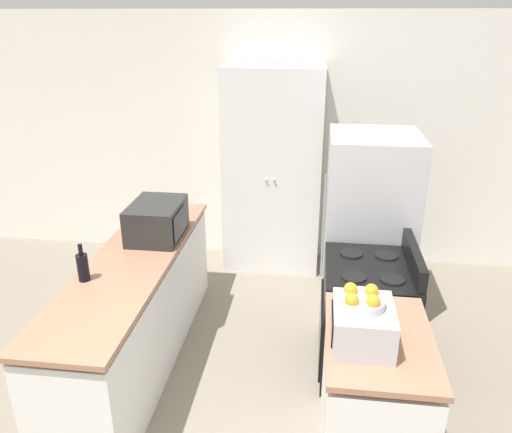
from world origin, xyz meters
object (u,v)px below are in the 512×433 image
microwave (157,220)px  wine_bottle (83,267)px  pantry_cabinet (273,172)px  refrigerator (368,229)px  stove (366,318)px  fruit_bowl (361,300)px  toaster_oven (362,325)px

microwave → wine_bottle: bearing=-110.3°
pantry_cabinet → refrigerator: (0.91, -0.84, -0.22)m
stove → wine_bottle: bearing=-167.1°
refrigerator → microwave: size_ratio=3.15×
wine_bottle → microwave: bearing=69.7°
pantry_cabinet → wine_bottle: size_ratio=7.87×
stove → fruit_bowl: size_ratio=4.15×
pantry_cabinet → toaster_oven: size_ratio=5.44×
microwave → fruit_bowl: fruit_bowl is taller
toaster_oven → fruit_bowl: 0.15m
stove → microwave: 1.79m
stove → microwave: bearing=169.7°
microwave → fruit_bowl: 1.94m
pantry_cabinet → stove: size_ratio=2.02×
stove → wine_bottle: size_ratio=3.90×
refrigerator → microwave: (-1.71, -0.50, 0.20)m
fruit_bowl → wine_bottle: bearing=165.7°
stove → refrigerator: size_ratio=0.63×
refrigerator → toaster_oven: (-0.18, -1.71, 0.16)m
toaster_oven → stove: bearing=81.9°
microwave → refrigerator: bearing=16.2°
stove → wine_bottle: (-1.94, -0.45, 0.53)m
pantry_cabinet → microwave: pantry_cabinet is taller
microwave → toaster_oven: microwave is taller
pantry_cabinet → wine_bottle: pantry_cabinet is taller
fruit_bowl → stove: bearing=80.7°
fruit_bowl → refrigerator: bearing=83.5°
refrigerator → microwave: bearing=-163.8°
refrigerator → microwave: refrigerator is taller
wine_bottle → toaster_oven: (1.81, -0.47, 0.01)m
pantry_cabinet → toaster_oven: pantry_cabinet is taller
pantry_cabinet → fruit_bowl: (0.72, -2.54, 0.10)m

